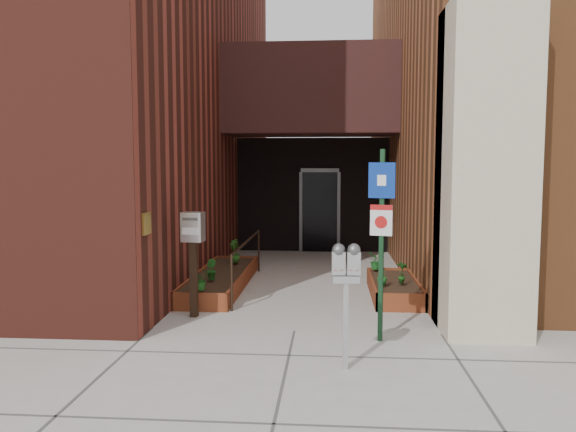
# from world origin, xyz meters

# --- Properties ---
(ground) EXTENTS (80.00, 80.00, 0.00)m
(ground) POSITION_xyz_m (0.00, 0.00, 0.00)
(ground) COLOR #9E9991
(ground) RESTS_ON ground
(architecture) EXTENTS (20.00, 14.60, 10.00)m
(architecture) POSITION_xyz_m (-0.18, 6.89, 4.98)
(architecture) COLOR #5F251B
(architecture) RESTS_ON ground
(planter_left) EXTENTS (0.90, 3.60, 0.30)m
(planter_left) POSITION_xyz_m (-1.55, 2.70, 0.13)
(planter_left) COLOR brown
(planter_left) RESTS_ON ground
(planter_right) EXTENTS (0.80, 2.20, 0.30)m
(planter_right) POSITION_xyz_m (1.60, 2.20, 0.13)
(planter_right) COLOR brown
(planter_right) RESTS_ON ground
(handrail) EXTENTS (0.04, 3.34, 0.90)m
(handrail) POSITION_xyz_m (-1.05, 2.65, 0.75)
(handrail) COLOR black
(handrail) RESTS_ON ground
(parking_meter) EXTENTS (0.32, 0.16, 1.42)m
(parking_meter) POSITION_xyz_m (0.66, -1.39, 1.10)
(parking_meter) COLOR #A9A9AC
(parking_meter) RESTS_ON ground
(sign_post) EXTENTS (0.33, 0.13, 2.49)m
(sign_post) POSITION_xyz_m (1.14, -0.34, 1.53)
(sign_post) COLOR #12321A
(sign_post) RESTS_ON ground
(payment_dropbox) EXTENTS (0.34, 0.27, 1.59)m
(payment_dropbox) POSITION_xyz_m (-1.56, 0.63, 1.14)
(payment_dropbox) COLOR black
(payment_dropbox) RESTS_ON ground
(shrub_left_a) EXTENTS (0.44, 0.44, 0.35)m
(shrub_left_a) POSITION_xyz_m (-1.57, 1.10, 0.47)
(shrub_left_a) COLOR #20631C
(shrub_left_a) RESTS_ON planter_left
(shrub_left_b) EXTENTS (0.28, 0.28, 0.36)m
(shrub_left_b) POSITION_xyz_m (-1.58, 1.93, 0.48)
(shrub_left_b) COLOR #1C5A19
(shrub_left_b) RESTS_ON planter_left
(shrub_left_c) EXTENTS (0.30, 0.30, 0.39)m
(shrub_left_c) POSITION_xyz_m (-1.46, 3.68, 0.49)
(shrub_left_c) COLOR #255919
(shrub_left_c) RESTS_ON planter_left
(shrub_left_d) EXTENTS (0.30, 0.30, 0.40)m
(shrub_left_d) POSITION_xyz_m (-1.58, 4.30, 0.50)
(shrub_left_d) COLOR #23601B
(shrub_left_d) RESTS_ON planter_left
(shrub_right_a) EXTENTS (0.18, 0.18, 0.30)m
(shrub_right_a) POSITION_xyz_m (1.35, 1.74, 0.45)
(shrub_right_a) COLOR #1B6121
(shrub_right_a) RESTS_ON planter_right
(shrub_right_b) EXTENTS (0.28, 0.28, 0.38)m
(shrub_right_b) POSITION_xyz_m (1.69, 1.87, 0.49)
(shrub_right_b) COLOR #1A5718
(shrub_right_b) RESTS_ON planter_right
(shrub_right_c) EXTENTS (0.39, 0.39, 0.33)m
(shrub_right_c) POSITION_xyz_m (1.35, 3.10, 0.47)
(shrub_right_c) COLOR #1B6121
(shrub_right_c) RESTS_ON planter_right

